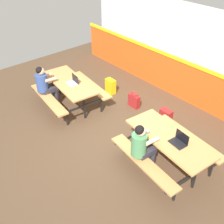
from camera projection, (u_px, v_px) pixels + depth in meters
The scene contains 11 objects.
ground_plane at pixel (112, 130), 6.65m from camera, with size 10.00×10.00×0.02m, color #4C3826.
accent_backdrop at pixel (182, 56), 7.24m from camera, with size 8.00×0.14×2.60m.
picnic_table_left at pixel (70, 87), 7.22m from camera, with size 1.94×1.74×0.74m.
picnic_table_right at pixel (168, 144), 5.40m from camera, with size 1.94×1.74×0.74m.
student_nearer at pixel (45, 83), 7.11m from camera, with size 0.39×0.54×1.21m.
student_further at pixel (142, 145), 5.18m from camera, with size 0.39×0.54×1.21m.
laptop_silver at pixel (73, 82), 7.02m from camera, with size 0.34×0.25×0.22m.
laptop_dark at pixel (179, 141), 5.15m from camera, with size 0.34×0.25×0.22m.
backpack_dark at pixel (166, 117), 6.71m from camera, with size 0.30×0.22×0.44m.
tote_bag_bright at pixel (134, 101), 7.38m from camera, with size 0.34×0.21×0.43m.
satchel_spare at pixel (111, 86), 7.96m from camera, with size 0.30×0.22×0.44m.
Camera 1 is at (3.89, -3.36, 4.24)m, focal length 43.23 mm.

